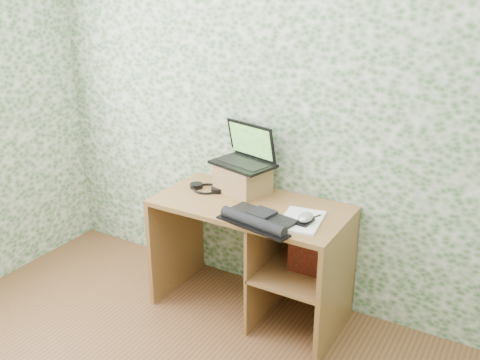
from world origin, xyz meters
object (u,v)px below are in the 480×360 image
Objects in this scene: keyboard at (258,219)px; notepad at (301,220)px; desk at (264,244)px; riser at (243,179)px; laptop at (246,155)px.

keyboard is 0.25m from notepad.
riser reaches higher than desk.
keyboard is (0.09, -0.24, 0.29)m from desk.
desk is at bearing 151.37° from notepad.
laptop is at bearing 137.81° from keyboard.
laptop is (0.00, 0.04, 0.15)m from riser.
laptop is 0.62m from notepad.
desk is 0.58m from laptop.
desk is at bearing 119.92° from keyboard.
notepad is at bearing -23.32° from riser.
laptop is (-0.22, 0.16, 0.51)m from desk.
desk is at bearing -27.73° from riser.
laptop reaches higher than riser.
desk is 2.51× the size of keyboard.
desk is 0.39m from keyboard.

